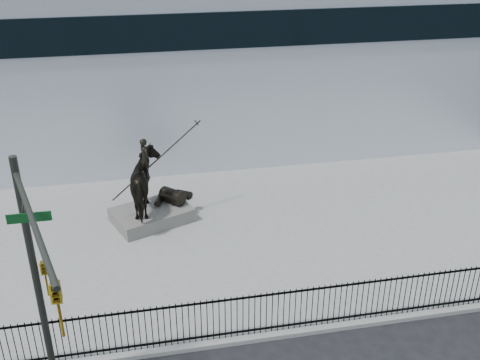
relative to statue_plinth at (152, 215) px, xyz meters
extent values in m
plane|color=black|center=(3.94, -8.77, -0.43)|extent=(120.00, 120.00, 0.00)
cube|color=gray|center=(3.94, -1.77, -0.36)|extent=(30.00, 12.00, 0.15)
cube|color=silver|center=(3.94, 11.23, 4.07)|extent=(44.00, 14.00, 9.00)
cube|color=black|center=(3.94, -7.52, -0.13)|extent=(22.00, 0.05, 0.05)
cube|color=black|center=(3.94, -7.52, 1.12)|extent=(22.00, 0.05, 0.05)
cube|color=black|center=(3.94, -7.52, 0.47)|extent=(22.00, 0.03, 1.50)
cube|color=#5B5953|center=(0.00, 0.00, 0.00)|extent=(3.57, 3.05, 0.57)
imported|color=black|center=(0.00, 0.00, 1.49)|extent=(2.78, 2.98, 2.41)
imported|color=black|center=(-0.09, -0.03, 2.59)|extent=(0.58, 0.70, 1.63)
cylinder|color=black|center=(0.31, 0.12, 2.34)|extent=(3.62, 1.48, 2.45)
cylinder|color=#272924|center=(-3.06, -8.57, 3.07)|extent=(0.18, 0.18, 7.00)
cylinder|color=#272924|center=(-2.46, -10.70, 6.17)|extent=(1.47, 4.84, 0.12)
imported|color=#BD9215|center=(-1.86, -12.82, 5.54)|extent=(0.18, 0.22, 1.10)
imported|color=#BD9215|center=(-2.84, -8.57, 3.27)|extent=(0.16, 0.20, 1.00)
cube|color=#0C3F19|center=(-2.70, -9.77, 5.67)|extent=(0.90, 0.03, 0.22)
camera|label=1|loc=(-0.39, -20.52, 11.45)|focal=42.00mm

